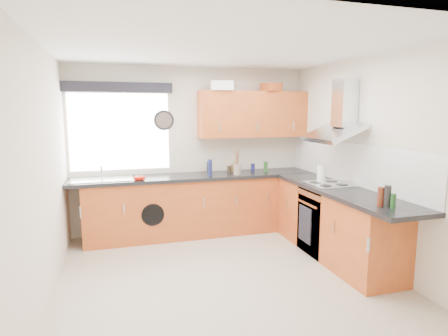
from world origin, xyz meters
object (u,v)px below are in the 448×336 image
object	(u,v)px
upper_cabinets	(253,114)
washing_machine	(151,209)
extractor_hood	(339,117)
oven	(327,221)

from	to	relation	value
upper_cabinets	washing_machine	distance (m)	2.12
extractor_hood	upper_cabinets	xyz separation A→B (m)	(-0.65, 1.33, 0.03)
extractor_hood	upper_cabinets	bearing A→B (deg)	116.13
upper_cabinets	washing_machine	xyz separation A→B (m)	(-1.62, -0.10, -1.37)
oven	extractor_hood	bearing A→B (deg)	-0.00
oven	extractor_hood	distance (m)	1.35
upper_cabinets	extractor_hood	bearing A→B (deg)	-63.87
oven	extractor_hood	xyz separation A→B (m)	(0.10, -0.00, 1.34)
washing_machine	extractor_hood	bearing A→B (deg)	-30.88
upper_cabinets	washing_machine	bearing A→B (deg)	-176.29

